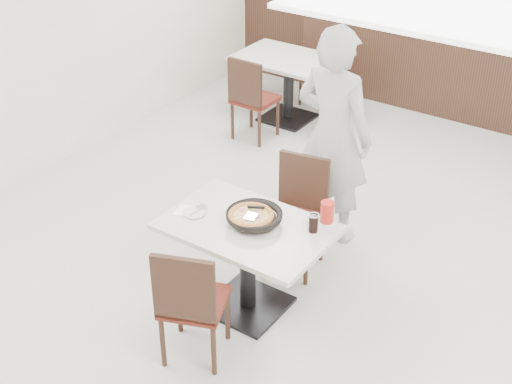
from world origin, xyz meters
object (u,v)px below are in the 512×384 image
Objects in this scene: bg_chair_left_near at (255,97)px; red_cup at (327,212)px; side_plate at (194,213)px; cola_glass at (313,223)px; diner_person at (333,136)px; chair_near at (194,299)px; bg_chair_left_far at (318,64)px; pizza at (251,217)px; chair_far at (294,218)px; pizza_pan at (254,218)px; main_table at (248,267)px; bg_table_left at (288,89)px.

red_cup is at bearing -44.85° from bg_chair_left_near.
side_plate is 1.24× the size of cola_glass.
diner_person is 2.05m from bg_chair_left_near.
bg_chair_left_far is (-1.53, 4.30, 0.00)m from chair_near.
diner_person reaches higher than pizza.
chair_far is 2.42m from bg_chair_left_near.
diner_person is at bearing 91.47° from pizza_pan.
chair_near and bg_chair_left_near have the same top height.
diner_person is 2.93m from bg_chair_left_far.
chair_near is at bearing -62.00° from bg_chair_left_near.
diner_person reaches higher than red_cup.
pizza is 1.91× the size of side_plate.
bg_chair_left_near and bg_chair_left_far have the same top height.
red_cup is at bearing 38.72° from pizza.
pizza reaches higher than side_plate.
cola_glass is (0.43, 0.20, 0.44)m from main_table.
chair_near reaches higher than red_cup.
pizza is at bearing -156.66° from cola_glass.
bg_chair_left_near is at bearing 123.45° from main_table.
pizza is 0.26× the size of bg_table_left.
bg_chair_left_far reaches higher than pizza_pan.
main_table is at bearing -62.85° from bg_table_left.
cola_glass is at bearing 96.64° from bg_chair_left_far.
chair_far reaches higher than pizza.
chair_far reaches higher than pizza_pan.
chair_far is at bearing 67.03° from chair_near.
cola_glass is at bearing 19.80° from side_plate.
bg_table_left is 0.61m from bg_chair_left_near.
red_cup is (0.46, 0.97, 0.35)m from chair_near.
cola_glass is at bearing 39.49° from chair_near.
bg_chair_left_far is at bearing -56.24° from diner_person.
pizza_pan is 0.43m from cola_glass.
pizza_pan is 3.98m from bg_chair_left_far.
main_table is 0.73m from red_cup.
chair_far is (0.01, 0.63, 0.10)m from main_table.
bg_chair_left_far is at bearing 119.54° from cola_glass.
main_table is 7.50× the size of red_cup.
diner_person is (-0.01, 1.25, 0.57)m from main_table.
side_plate is (-0.42, -0.12, -0.05)m from pizza.
bg_table_left is (-1.58, 2.98, -0.42)m from pizza_pan.
bg_table_left is at bearing 85.77° from bg_chair_left_near.
chair_near is at bearing 78.50° from chair_far.
bg_table_left is at bearing -67.01° from chair_far.
bg_table_left is (-1.55, 1.79, -0.57)m from diner_person.
chair_near is 0.71m from pizza.
pizza is (0.03, 0.63, 0.34)m from chair_near.
chair_far reaches higher than bg_table_left.
bg_table_left is (-1.15, 3.14, -0.38)m from side_plate.
diner_person reaches higher than bg_chair_left_near.
pizza_pan is 0.52m from red_cup.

